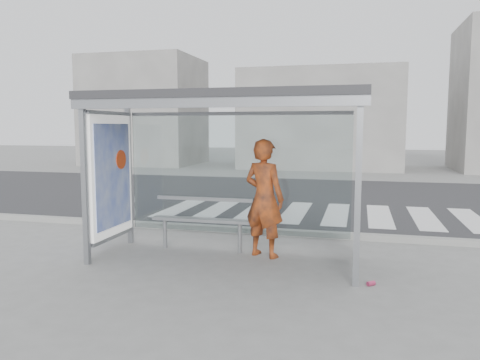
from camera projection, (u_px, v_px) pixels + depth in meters
The scene contains 10 objects.
ground at pixel (225, 261), 7.36m from camera, with size 80.00×80.00×0.00m, color slate.
road at pixel (290, 197), 14.10m from camera, with size 30.00×10.00×0.01m, color #27272A.
curb at pixel (253, 231), 9.23m from camera, with size 30.00×0.18×0.12m, color gray.
crosswalk at pixel (316, 213), 11.44m from camera, with size 7.55×3.00×0.00m.
bus_shelter at pixel (203, 134), 7.29m from camera, with size 4.25×1.65×2.62m.
building_left at pixel (146, 112), 26.82m from camera, with size 6.00×5.00×6.00m, color slate.
building_center at pixel (321, 120), 24.40m from camera, with size 8.00×5.00×5.00m, color slate.
person at pixel (264, 198), 7.52m from camera, with size 0.70×0.46×1.91m, color #CB4213.
bench at pixel (202, 219), 7.96m from camera, with size 1.73×0.28×0.89m.
soda_can at pixel (371, 283), 6.20m from camera, with size 0.06×0.06×0.11m, color #DF4173.
Camera 1 is at (2.01, -6.89, 2.09)m, focal length 35.00 mm.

